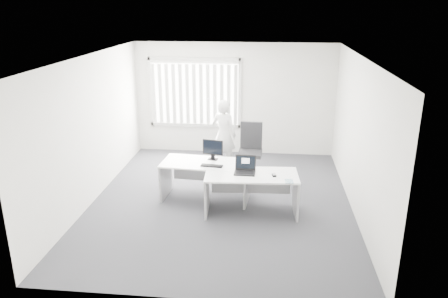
# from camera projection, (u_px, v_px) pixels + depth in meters

# --- Properties ---
(ground) EXTENTS (6.00, 6.00, 0.00)m
(ground) POSITION_uv_depth(u_px,v_px,m) (221.00, 201.00, 8.57)
(ground) COLOR #46474D
(ground) RESTS_ON ground
(wall_back) EXTENTS (5.00, 0.02, 2.80)m
(wall_back) POSITION_uv_depth(u_px,v_px,m) (234.00, 99.00, 10.95)
(wall_back) COLOR silver
(wall_back) RESTS_ON ground
(wall_front) EXTENTS (5.00, 0.02, 2.80)m
(wall_front) POSITION_uv_depth(u_px,v_px,m) (194.00, 203.00, 5.30)
(wall_front) COLOR silver
(wall_front) RESTS_ON ground
(wall_left) EXTENTS (0.02, 6.00, 2.80)m
(wall_left) POSITION_uv_depth(u_px,v_px,m) (92.00, 129.00, 8.37)
(wall_left) COLOR silver
(wall_left) RESTS_ON ground
(wall_right) EXTENTS (0.02, 6.00, 2.80)m
(wall_right) POSITION_uv_depth(u_px,v_px,m) (359.00, 137.00, 7.88)
(wall_right) COLOR silver
(wall_right) RESTS_ON ground
(ceiling) EXTENTS (5.00, 6.00, 0.02)m
(ceiling) POSITION_uv_depth(u_px,v_px,m) (221.00, 57.00, 7.67)
(ceiling) COLOR white
(ceiling) RESTS_ON wall_back
(window) EXTENTS (2.32, 0.06, 1.76)m
(window) POSITION_uv_depth(u_px,v_px,m) (195.00, 93.00, 10.96)
(window) COLOR #B7B6B2
(window) RESTS_ON wall_back
(blinds) EXTENTS (2.20, 0.10, 1.50)m
(blinds) POSITION_uv_depth(u_px,v_px,m) (194.00, 94.00, 10.92)
(blinds) COLOR silver
(blinds) RESTS_ON wall_back
(desk_near) EXTENTS (1.72, 0.89, 0.76)m
(desk_near) POSITION_uv_depth(u_px,v_px,m) (251.00, 185.00, 7.96)
(desk_near) COLOR white
(desk_near) RESTS_ON ground
(desk_far) EXTENTS (1.74, 0.92, 0.77)m
(desk_far) POSITION_uv_depth(u_px,v_px,m) (205.00, 173.00, 8.52)
(desk_far) COLOR white
(desk_far) RESTS_ON ground
(office_chair) EXTENTS (0.70, 0.70, 1.18)m
(office_chair) POSITION_uv_depth(u_px,v_px,m) (250.00, 159.00, 9.82)
(office_chair) COLOR black
(office_chair) RESTS_ON ground
(person) EXTENTS (0.69, 0.57, 1.64)m
(person) POSITION_uv_depth(u_px,v_px,m) (224.00, 135.00, 10.04)
(person) COLOR silver
(person) RESTS_ON ground
(laptop) EXTENTS (0.39, 0.35, 0.29)m
(laptop) POSITION_uv_depth(u_px,v_px,m) (245.00, 166.00, 7.86)
(laptop) COLOR black
(laptop) RESTS_ON desk_near
(paper_sheet) EXTENTS (0.32, 0.23, 0.00)m
(paper_sheet) POSITION_uv_depth(u_px,v_px,m) (269.00, 177.00, 7.77)
(paper_sheet) COLOR white
(paper_sheet) RESTS_ON desk_near
(mouse) EXTENTS (0.09, 0.12, 0.05)m
(mouse) POSITION_uv_depth(u_px,v_px,m) (274.00, 175.00, 7.79)
(mouse) COLOR #ADADAF
(mouse) RESTS_ON paper_sheet
(booklet) EXTENTS (0.15, 0.20, 0.01)m
(booklet) POSITION_uv_depth(u_px,v_px,m) (289.00, 181.00, 7.56)
(booklet) COLOR white
(booklet) RESTS_ON desk_near
(keyboard) EXTENTS (0.43, 0.18, 0.02)m
(keyboard) POSITION_uv_depth(u_px,v_px,m) (212.00, 166.00, 8.25)
(keyboard) COLOR black
(keyboard) RESTS_ON desk_far
(monitor) EXTENTS (0.43, 0.20, 0.41)m
(monitor) POSITION_uv_depth(u_px,v_px,m) (213.00, 150.00, 8.54)
(monitor) COLOR black
(monitor) RESTS_ON desk_far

